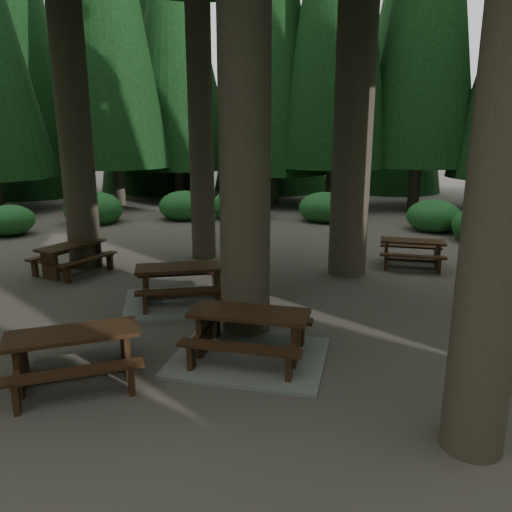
% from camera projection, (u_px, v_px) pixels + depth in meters
% --- Properties ---
extents(ground, '(80.00, 80.00, 0.00)m').
position_uv_depth(ground, '(199.00, 331.00, 8.72)').
color(ground, '#554B45').
rests_on(ground, ground).
extents(picnic_table_a, '(2.33, 1.94, 0.78)m').
position_uv_depth(picnic_table_a, '(249.00, 343.00, 7.60)').
color(picnic_table_a, gray).
rests_on(picnic_table_a, ground).
extents(picnic_table_b, '(1.77, 1.98, 0.72)m').
position_uv_depth(picnic_table_b, '(72.00, 254.00, 12.11)').
color(picnic_table_b, black).
rests_on(picnic_table_b, ground).
extents(picnic_table_c, '(2.83, 2.61, 0.77)m').
position_uv_depth(picnic_table_c, '(182.00, 290.00, 10.06)').
color(picnic_table_c, gray).
rests_on(picnic_table_c, ground).
extents(picnic_table_d, '(1.63, 1.33, 0.68)m').
position_uv_depth(picnic_table_d, '(412.00, 249.00, 12.70)').
color(picnic_table_d, black).
rests_on(picnic_table_d, ground).
extents(picnic_table_e, '(2.21, 2.10, 0.75)m').
position_uv_depth(picnic_table_e, '(74.00, 349.00, 6.83)').
color(picnic_table_e, black).
rests_on(picnic_table_e, ground).
extents(shrub_ring, '(23.86, 24.64, 1.49)m').
position_uv_depth(shrub_ring, '(247.00, 298.00, 9.19)').
color(shrub_ring, '#205E27').
rests_on(shrub_ring, ground).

